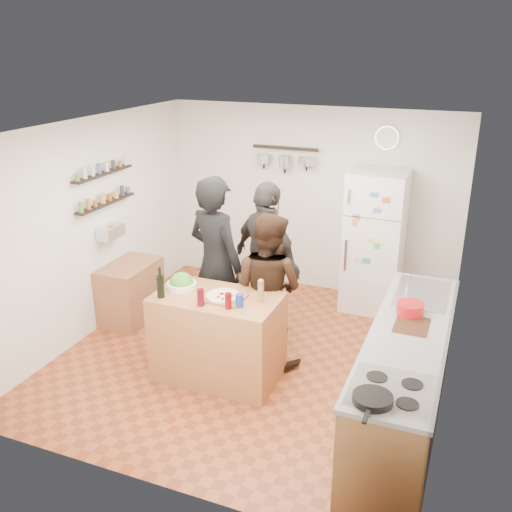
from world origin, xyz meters
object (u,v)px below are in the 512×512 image
at_px(person_back, 267,261).
at_px(red_bowl, 410,308).
at_px(person_left, 216,264).
at_px(fridge, 374,241).
at_px(wine_bottle, 161,287).
at_px(salad_bowl, 182,285).
at_px(pepper_mill, 261,293).
at_px(person_center, 268,289).
at_px(wall_clock, 387,138).
at_px(counter_run, 405,378).
at_px(prep_island, 218,337).
at_px(side_table, 131,292).
at_px(salt_canister, 239,300).
at_px(skillet, 373,399).

distance_m(person_back, red_bowl, 1.84).
bearing_deg(person_left, red_bowl, -169.09).
bearing_deg(fridge, wine_bottle, -123.39).
distance_m(salad_bowl, wine_bottle, 0.29).
height_order(pepper_mill, fridge, fridge).
bearing_deg(person_center, fridge, -101.19).
height_order(salad_bowl, wall_clock, wall_clock).
bearing_deg(counter_run, person_center, 159.72).
xyz_separation_m(wine_bottle, person_back, (0.64, 1.26, -0.10)).
relative_size(person_left, person_back, 1.07).
height_order(wine_bottle, fridge, fridge).
height_order(wine_bottle, wall_clock, wall_clock).
xyz_separation_m(prep_island, side_table, (-1.56, 0.77, -0.09)).
height_order(prep_island, pepper_mill, pepper_mill).
distance_m(red_bowl, side_table, 3.47).
xyz_separation_m(wine_bottle, person_center, (0.85, 0.74, -0.19)).
relative_size(person_back, fridge, 1.03).
bearing_deg(pepper_mill, salt_canister, -131.42).
bearing_deg(red_bowl, prep_island, -170.38).
bearing_deg(skillet, pepper_mill, 136.90).
bearing_deg(wall_clock, person_left, -125.63).
relative_size(salt_canister, person_back, 0.07).
relative_size(salt_canister, red_bowl, 0.51).
bearing_deg(fridge, salad_bowl, -125.14).
relative_size(wine_bottle, side_table, 0.28).
bearing_deg(red_bowl, salad_bowl, -173.40).
bearing_deg(salad_bowl, pepper_mill, 0.00).
relative_size(salad_bowl, person_center, 0.18).
bearing_deg(person_left, skillet, 157.78).
bearing_deg(wall_clock, wine_bottle, -120.18).
distance_m(prep_island, wall_clock, 3.29).
bearing_deg(red_bowl, person_left, 172.29).
bearing_deg(person_back, red_bowl, -171.89).
xyz_separation_m(salad_bowl, salt_canister, (0.72, -0.17, 0.03)).
bearing_deg(counter_run, person_left, 163.42).
relative_size(pepper_mill, side_table, 0.24).
distance_m(wall_clock, side_table, 3.70).
height_order(person_center, wall_clock, wall_clock).
distance_m(prep_island, person_center, 0.73).
distance_m(person_center, counter_run, 1.68).
bearing_deg(person_left, counter_run, -177.96).
xyz_separation_m(person_center, skillet, (1.43, -1.71, 0.11)).
height_order(salad_bowl, side_table, salad_bowl).
bearing_deg(salad_bowl, side_table, 147.62).
bearing_deg(counter_run, side_table, 166.54).
relative_size(person_center, red_bowl, 6.71).
distance_m(counter_run, red_bowl, 0.64).
bearing_deg(wine_bottle, counter_run, 4.10).
relative_size(salad_bowl, wall_clock, 1.00).
bearing_deg(counter_run, salad_bowl, 177.53).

